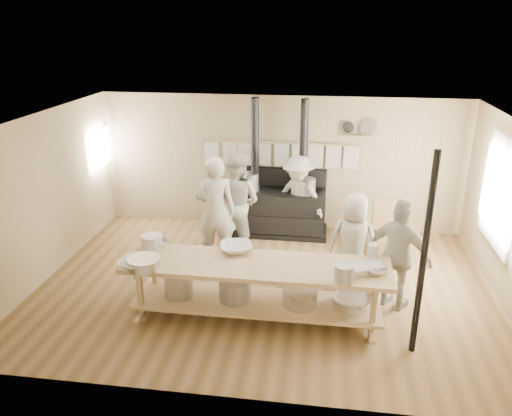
# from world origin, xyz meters

# --- Properties ---
(ground) EXTENTS (7.00, 7.00, 0.00)m
(ground) POSITION_xyz_m (0.00, 0.00, 0.00)
(ground) COLOR brown
(ground) RESTS_ON ground
(room_shell) EXTENTS (7.00, 7.00, 7.00)m
(room_shell) POSITION_xyz_m (0.00, 0.00, 1.62)
(room_shell) COLOR tan
(room_shell) RESTS_ON ground
(window_right) EXTENTS (0.09, 1.50, 1.65)m
(window_right) POSITION_xyz_m (3.47, 0.60, 1.50)
(window_right) COLOR beige
(window_right) RESTS_ON ground
(left_opening) EXTENTS (0.00, 0.90, 0.90)m
(left_opening) POSITION_xyz_m (-3.45, 2.00, 1.60)
(left_opening) COLOR white
(left_opening) RESTS_ON ground
(stove) EXTENTS (1.90, 0.75, 2.60)m
(stove) POSITION_xyz_m (-0.01, 2.12, 0.52)
(stove) COLOR black
(stove) RESTS_ON ground
(towel_rail) EXTENTS (3.00, 0.04, 0.47)m
(towel_rail) POSITION_xyz_m (-0.00, 2.40, 1.55)
(towel_rail) COLOR tan
(towel_rail) RESTS_ON ground
(back_wall_shelf) EXTENTS (0.63, 0.14, 0.32)m
(back_wall_shelf) POSITION_xyz_m (1.46, 2.43, 2.00)
(back_wall_shelf) COLOR tan
(back_wall_shelf) RESTS_ON ground
(prep_table) EXTENTS (3.60, 0.90, 0.85)m
(prep_table) POSITION_xyz_m (-0.01, -0.90, 0.52)
(prep_table) COLOR tan
(prep_table) RESTS_ON ground
(support_post) EXTENTS (0.08, 0.08, 2.60)m
(support_post) POSITION_xyz_m (2.05, -1.35, 1.30)
(support_post) COLOR black
(support_post) RESTS_ON ground
(cook_far_left) EXTENTS (0.76, 0.58, 1.87)m
(cook_far_left) POSITION_xyz_m (-0.92, 0.72, 0.94)
(cook_far_left) COLOR beige
(cook_far_left) RESTS_ON ground
(cook_left) EXTENTS (1.08, 0.96, 1.84)m
(cook_left) POSITION_xyz_m (-0.64, 1.21, 0.92)
(cook_left) COLOR beige
(cook_left) RESTS_ON ground
(cook_center) EXTENTS (0.84, 0.65, 1.53)m
(cook_center) POSITION_xyz_m (1.34, 0.16, 0.77)
(cook_center) COLOR beige
(cook_center) RESTS_ON ground
(cook_right) EXTENTS (1.02, 0.86, 1.64)m
(cook_right) POSITION_xyz_m (1.94, -0.32, 0.82)
(cook_right) COLOR beige
(cook_right) RESTS_ON ground
(cook_by_window) EXTENTS (1.18, 0.92, 1.60)m
(cook_by_window) POSITION_xyz_m (0.38, 1.95, 0.80)
(cook_by_window) COLOR beige
(cook_by_window) RESTS_ON ground
(chair) EXTENTS (0.52, 0.52, 0.96)m
(chair) POSITION_xyz_m (1.99, 1.45, 0.28)
(chair) COLOR brown
(chair) RESTS_ON ground
(bowl_white_a) EXTENTS (0.52, 0.52, 0.11)m
(bowl_white_a) POSITION_xyz_m (-1.55, -1.23, 0.90)
(bowl_white_a) COLOR white
(bowl_white_a) RESTS_ON prep_table
(bowl_steel_a) EXTENTS (0.43, 0.43, 0.10)m
(bowl_steel_a) POSITION_xyz_m (-1.50, -0.57, 0.90)
(bowl_steel_a) COLOR silver
(bowl_steel_a) RESTS_ON prep_table
(bowl_white_b) EXTENTS (0.56, 0.56, 0.11)m
(bowl_white_b) POSITION_xyz_m (-0.33, -0.57, 0.91)
(bowl_white_b) COLOR white
(bowl_white_b) RESTS_ON prep_table
(bowl_steel_b) EXTENTS (0.34, 0.34, 0.10)m
(bowl_steel_b) POSITION_xyz_m (1.55, -0.96, 0.90)
(bowl_steel_b) COLOR silver
(bowl_steel_b) RESTS_ON prep_table
(roasting_pan) EXTENTS (0.53, 0.45, 0.10)m
(roasting_pan) POSITION_xyz_m (1.44, -0.92, 0.90)
(roasting_pan) COLOR #B2B2B7
(roasting_pan) RESTS_ON prep_table
(mixing_bowl_large) EXTENTS (0.55, 0.55, 0.14)m
(mixing_bowl_large) POSITION_xyz_m (-1.44, -1.23, 0.92)
(mixing_bowl_large) COLOR silver
(mixing_bowl_large) RESTS_ON prep_table
(bucket_galv) EXTENTS (0.27, 0.27, 0.23)m
(bucket_galv) POSITION_xyz_m (1.15, -1.23, 0.96)
(bucket_galv) COLOR gray
(bucket_galv) RESTS_ON prep_table
(deep_bowl_enamel) EXTENTS (0.31, 0.31, 0.19)m
(deep_bowl_enamel) POSITION_xyz_m (-1.55, -0.61, 0.94)
(deep_bowl_enamel) COLOR white
(deep_bowl_enamel) RESTS_ON prep_table
(pitcher) EXTENTS (0.18, 0.18, 0.23)m
(pitcher) POSITION_xyz_m (1.55, -0.57, 0.97)
(pitcher) COLOR white
(pitcher) RESTS_ON prep_table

